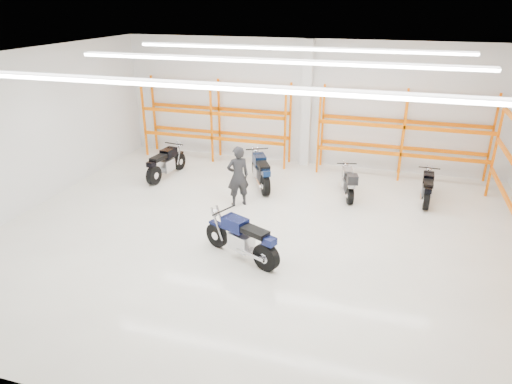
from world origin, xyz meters
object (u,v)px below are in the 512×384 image
(motorcycle_back_b, at_px, (261,172))
(structural_column, at_px, (307,105))
(standing_man, at_px, (238,176))
(motorcycle_main, at_px, (244,240))
(motorcycle_back_d, at_px, (427,188))
(motorcycle_back_a, at_px, (165,164))
(motorcycle_back_c, at_px, (348,183))

(motorcycle_back_b, height_order, structural_column, structural_column)
(standing_man, bearing_deg, motorcycle_main, 76.15)
(motorcycle_back_b, relative_size, motorcycle_back_d, 1.11)
(standing_man, bearing_deg, motorcycle_back_a, -59.02)
(motorcycle_back_b, xyz_separation_m, structural_column, (0.94, 2.64, 1.72))
(motorcycle_back_c, distance_m, standing_man, 3.47)
(motorcycle_back_a, relative_size, motorcycle_back_b, 1.04)
(motorcycle_back_c, bearing_deg, standing_man, -153.93)
(motorcycle_back_a, relative_size, motorcycle_back_c, 1.14)
(structural_column, bearing_deg, motorcycle_back_b, -109.65)
(structural_column, bearing_deg, motorcycle_back_a, -147.19)
(motorcycle_back_b, bearing_deg, motorcycle_back_d, 3.42)
(motorcycle_main, height_order, standing_man, standing_man)
(motorcycle_back_b, relative_size, standing_man, 1.14)
(motorcycle_back_a, height_order, motorcycle_back_c, motorcycle_back_a)
(motorcycle_back_a, relative_size, motorcycle_back_d, 1.16)
(motorcycle_main, relative_size, motorcycle_back_d, 1.12)
(motorcycle_back_b, bearing_deg, structural_column, 70.35)
(motorcycle_back_a, distance_m, standing_man, 3.46)
(motorcycle_back_a, xyz_separation_m, motorcycle_back_d, (8.57, 0.47, -0.07))
(motorcycle_back_d, bearing_deg, motorcycle_main, -131.87)
(motorcycle_back_a, distance_m, motorcycle_back_c, 6.24)
(motorcycle_main, bearing_deg, motorcycle_back_d, 48.13)
(structural_column, bearing_deg, motorcycle_back_c, -54.64)
(motorcycle_back_a, bearing_deg, motorcycle_main, -45.35)
(motorcycle_back_b, xyz_separation_m, motorcycle_back_c, (2.84, -0.04, -0.05))
(motorcycle_back_b, relative_size, motorcycle_back_c, 1.09)
(motorcycle_main, height_order, motorcycle_back_c, motorcycle_main)
(motorcycle_back_a, relative_size, standing_man, 1.19)
(motorcycle_back_c, bearing_deg, motorcycle_back_a, -178.94)
(motorcycle_back_c, bearing_deg, motorcycle_main, -113.81)
(motorcycle_back_a, bearing_deg, motorcycle_back_b, 2.65)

